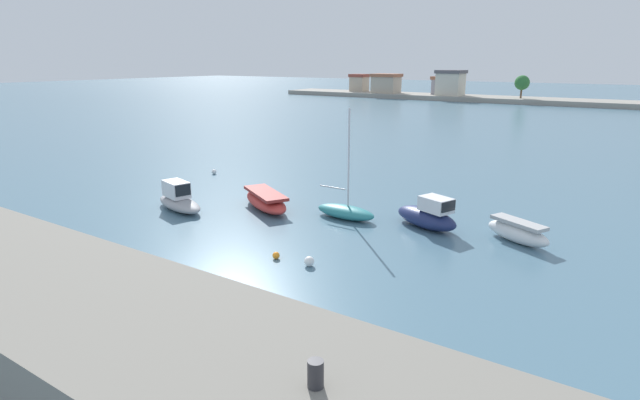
% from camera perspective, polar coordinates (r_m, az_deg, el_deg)
% --- Properties ---
extents(ground_plane, '(400.00, 400.00, 0.00)m').
position_cam_1_polar(ground_plane, '(21.69, -10.09, -7.78)').
color(ground_plane, slate).
extents(seawall_embankment, '(81.45, 5.35, 2.61)m').
position_cam_1_polar(seawall_embankment, '(17.14, -28.17, -11.19)').
color(seawall_embankment, gray).
rests_on(seawall_embankment, ground).
extents(mooring_bollard, '(0.31, 0.31, 0.54)m').
position_cam_1_polar(mooring_bollard, '(9.88, -0.50, -18.87)').
color(mooring_bollard, '#2D2D33').
rests_on(mooring_bollard, seawall_embankment).
extents(moored_boat_0, '(4.50, 2.60, 1.66)m').
position_cam_1_polar(moored_boat_0, '(30.78, -15.52, 0.02)').
color(moored_boat_0, '#9E9EA3').
rests_on(moored_boat_0, ground).
extents(moored_boat_1, '(5.07, 3.83, 1.04)m').
position_cam_1_polar(moored_boat_1, '(29.98, -6.09, -0.08)').
color(moored_boat_1, '#C63833').
rests_on(moored_boat_1, ground).
extents(moored_boat_2, '(3.61, 1.44, 6.04)m').
position_cam_1_polar(moored_boat_2, '(28.06, 2.87, -1.25)').
color(moored_boat_2, teal).
rests_on(moored_boat_2, ground).
extents(moored_boat_3, '(4.12, 2.78, 1.75)m').
position_cam_1_polar(moored_boat_3, '(26.97, 11.98, -1.71)').
color(moored_boat_3, navy).
rests_on(moored_boat_3, ground).
extents(moored_boat_4, '(3.54, 2.42, 1.08)m').
position_cam_1_polar(moored_boat_4, '(26.14, 21.23, -3.36)').
color(moored_boat_4, white).
rests_on(moored_boat_4, ground).
extents(mooring_buoy_0, '(0.32, 0.32, 0.32)m').
position_cam_1_polar(mooring_buoy_0, '(22.57, -4.94, -6.20)').
color(mooring_buoy_0, orange).
rests_on(mooring_buoy_0, ground).
extents(mooring_buoy_1, '(0.44, 0.44, 0.44)m').
position_cam_1_polar(mooring_buoy_1, '(21.71, -1.22, -6.88)').
color(mooring_buoy_1, white).
rests_on(mooring_buoy_1, ground).
extents(mooring_buoy_2, '(0.37, 0.37, 0.37)m').
position_cam_1_polar(mooring_buoy_2, '(39.91, -11.77, 3.12)').
color(mooring_buoy_2, white).
rests_on(mooring_buoy_2, ground).
extents(distant_shoreline, '(134.14, 10.35, 7.38)m').
position_cam_1_polar(distant_shoreline, '(112.22, 27.36, 10.37)').
color(distant_shoreline, gray).
rests_on(distant_shoreline, ground).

